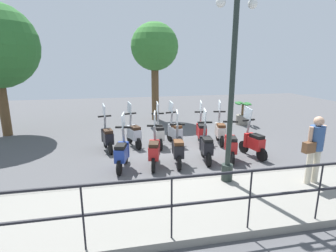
{
  "coord_description": "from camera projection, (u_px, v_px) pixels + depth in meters",
  "views": [
    {
      "loc": [
        -7.79,
        2.12,
        2.93
      ],
      "look_at": [
        0.2,
        0.5,
        0.9
      ],
      "focal_mm": 28.0,
      "sensor_mm": 36.0,
      "label": 1
    }
  ],
  "objects": [
    {
      "name": "ground_plane",
      "position": [
        184.0,
        153.0,
        8.52
      ],
      "size": [
        28.0,
        28.0,
        0.0
      ],
      "primitive_type": "plane",
      "color": "#4C4C4F"
    },
    {
      "name": "promenade_walkway",
      "position": [
        223.0,
        201.0,
        5.51
      ],
      "size": [
        2.2,
        20.0,
        0.15
      ],
      "color": "gray",
      "rests_on": "ground_plane"
    },
    {
      "name": "fence_railing",
      "position": [
        251.0,
        188.0,
        4.31
      ],
      "size": [
        0.04,
        16.03,
        1.07
      ],
      "color": "black",
      "rests_on": "promenade_walkway"
    },
    {
      "name": "lamp_post_near",
      "position": [
        231.0,
        98.0,
        5.81
      ],
      "size": [
        0.26,
        0.9,
        4.44
      ],
      "color": "#232D28",
      "rests_on": "promenade_walkway"
    },
    {
      "name": "pedestrian_with_bag",
      "position": [
        315.0,
        145.0,
        5.92
      ],
      "size": [
        0.37,
        0.64,
        1.59
      ],
      "rotation": [
        0.0,
        0.0,
        0.17
      ],
      "color": "beige",
      "rests_on": "promenade_walkway"
    },
    {
      "name": "tree_distant",
      "position": [
        155.0,
        48.0,
        12.63
      ],
      "size": [
        2.29,
        2.29,
        4.75
      ],
      "color": "brown",
      "rests_on": "ground_plane"
    },
    {
      "name": "potted_palm",
      "position": [
        242.0,
        115.0,
        12.35
      ],
      "size": [
        1.06,
        0.66,
        1.05
      ],
      "color": "slate",
      "rests_on": "ground_plane"
    },
    {
      "name": "scooter_near_0",
      "position": [
        253.0,
        142.0,
        8.11
      ],
      "size": [
        1.22,
        0.49,
        1.54
      ],
      "rotation": [
        0.0,
        0.0,
        0.21
      ],
      "color": "black",
      "rests_on": "ground_plane"
    },
    {
      "name": "scooter_near_1",
      "position": [
        231.0,
        145.0,
        7.87
      ],
      "size": [
        1.21,
        0.53,
        1.54
      ],
      "rotation": [
        0.0,
        0.0,
        -0.27
      ],
      "color": "black",
      "rests_on": "ground_plane"
    },
    {
      "name": "scooter_near_2",
      "position": [
        206.0,
        146.0,
        7.78
      ],
      "size": [
        1.23,
        0.44,
        1.54
      ],
      "rotation": [
        0.0,
        0.0,
        -0.13
      ],
      "color": "black",
      "rests_on": "ground_plane"
    },
    {
      "name": "scooter_near_3",
      "position": [
        178.0,
        149.0,
        7.52
      ],
      "size": [
        1.23,
        0.45,
        1.54
      ],
      "rotation": [
        0.0,
        0.0,
        -0.13
      ],
      "color": "black",
      "rests_on": "ground_plane"
    },
    {
      "name": "scooter_near_4",
      "position": [
        154.0,
        150.0,
        7.37
      ],
      "size": [
        1.22,
        0.5,
        1.54
      ],
      "rotation": [
        0.0,
        0.0,
        -0.22
      ],
      "color": "black",
      "rests_on": "ground_plane"
    },
    {
      "name": "scooter_near_5",
      "position": [
        122.0,
        153.0,
        7.19
      ],
      "size": [
        1.21,
        0.51,
        1.54
      ],
      "rotation": [
        0.0,
        0.0,
        -0.24
      ],
      "color": "black",
      "rests_on": "ground_plane"
    },
    {
      "name": "scooter_far_0",
      "position": [
        220.0,
        131.0,
        9.45
      ],
      "size": [
        1.22,
        0.49,
        1.54
      ],
      "rotation": [
        0.0,
        0.0,
        -0.21
      ],
      "color": "black",
      "rests_on": "ground_plane"
    },
    {
      "name": "scooter_far_1",
      "position": [
        201.0,
        131.0,
        9.39
      ],
      "size": [
        1.23,
        0.47,
        1.54
      ],
      "rotation": [
        0.0,
        0.0,
        -0.17
      ],
      "color": "black",
      "rests_on": "ground_plane"
    },
    {
      "name": "scooter_far_2",
      "position": [
        175.0,
        132.0,
        9.33
      ],
      "size": [
        1.22,
        0.49,
        1.54
      ],
      "rotation": [
        0.0,
        0.0,
        0.21
      ],
      "color": "black",
      "rests_on": "ground_plane"
    },
    {
      "name": "scooter_far_3",
      "position": [
        159.0,
        133.0,
        9.11
      ],
      "size": [
        1.23,
        0.44,
        1.54
      ],
      "rotation": [
        0.0,
        0.0,
        -0.02
      ],
      "color": "black",
      "rests_on": "ground_plane"
    },
    {
      "name": "scooter_far_4",
      "position": [
        134.0,
        133.0,
        9.13
      ],
      "size": [
        1.2,
        0.55,
        1.54
      ],
      "rotation": [
        0.0,
        0.0,
        0.31
      ],
      "color": "black",
      "rests_on": "ground_plane"
    },
    {
      "name": "scooter_far_5",
      "position": [
        107.0,
        137.0,
        8.69
      ],
      "size": [
        1.22,
        0.5,
        1.54
      ],
      "rotation": [
        0.0,
        0.0,
        0.23
      ],
      "color": "black",
      "rests_on": "ground_plane"
    }
  ]
}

